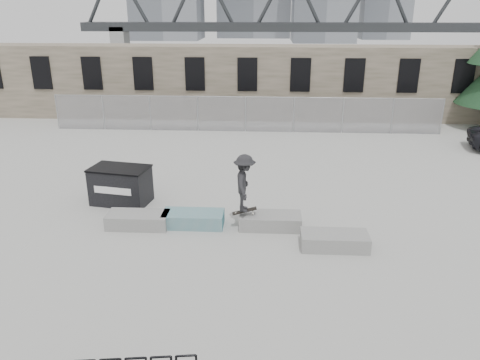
# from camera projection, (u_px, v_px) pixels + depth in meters

# --- Properties ---
(ground) EXTENTS (120.00, 120.00, 0.00)m
(ground) POSITION_uv_depth(u_px,v_px,m) (228.00, 228.00, 15.31)
(ground) COLOR #A3A39F
(ground) RESTS_ON ground
(stone_wall) EXTENTS (36.00, 2.58, 4.50)m
(stone_wall) POSITION_uv_depth(u_px,v_px,m) (248.00, 82.00, 29.70)
(stone_wall) COLOR #695E4D
(stone_wall) RESTS_ON ground
(chainlink_fence) EXTENTS (22.06, 0.06, 2.02)m
(chainlink_fence) POSITION_uv_depth(u_px,v_px,m) (245.00, 114.00, 26.63)
(chainlink_fence) COLOR gray
(chainlink_fence) RESTS_ON ground
(planter_far_left) EXTENTS (2.00, 0.90, 0.47)m
(planter_far_left) POSITION_uv_depth(u_px,v_px,m) (138.00, 219.00, 15.31)
(planter_far_left) COLOR gray
(planter_far_left) RESTS_ON ground
(planter_center_left) EXTENTS (2.00, 0.90, 0.47)m
(planter_center_left) POSITION_uv_depth(u_px,v_px,m) (193.00, 218.00, 15.38)
(planter_center_left) COLOR teal
(planter_center_left) RESTS_ON ground
(planter_center_right) EXTENTS (2.00, 0.90, 0.47)m
(planter_center_right) POSITION_uv_depth(u_px,v_px,m) (270.00, 220.00, 15.24)
(planter_center_right) COLOR gray
(planter_center_right) RESTS_ON ground
(planter_offset) EXTENTS (2.00, 0.90, 0.47)m
(planter_offset) POSITION_uv_depth(u_px,v_px,m) (334.00, 240.00, 13.96)
(planter_offset) COLOR gray
(planter_offset) RESTS_ON ground
(dumpster) EXTENTS (2.26, 1.61, 1.36)m
(dumpster) POSITION_uv_depth(u_px,v_px,m) (121.00, 185.00, 17.03)
(dumpster) COLOR black
(dumpster) RESTS_ON ground
(truss_bridge) EXTENTS (70.00, 3.00, 9.80)m
(truss_bridge) POSITION_uv_depth(u_px,v_px,m) (332.00, 26.00, 64.75)
(truss_bridge) COLOR #2D3033
(truss_bridge) RESTS_ON ground
(skateboarder) EXTENTS (0.81, 1.21, 2.00)m
(skateboarder) POSITION_uv_depth(u_px,v_px,m) (245.00, 183.00, 14.73)
(skateboarder) COLOR #232325
(skateboarder) RESTS_ON ground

